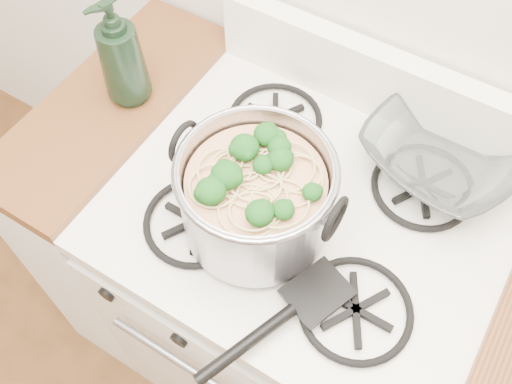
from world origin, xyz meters
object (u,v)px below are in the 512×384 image
at_px(spatula, 318,290).
at_px(glass_bowl, 442,158).
at_px(bottle, 120,52).
at_px(stock_pot, 256,197).
at_px(gas_range, 296,299).

xyz_separation_m(spatula, glass_bowl, (0.08, 0.38, 0.00)).
bearing_deg(glass_bowl, bottle, -164.37).
relative_size(spatula, bottle, 1.22).
xyz_separation_m(spatula, bottle, (-0.57, 0.20, 0.11)).
relative_size(spatula, glass_bowl, 2.54).
bearing_deg(stock_pot, glass_bowl, 52.24).
xyz_separation_m(stock_pot, bottle, (-0.40, 0.13, 0.03)).
bearing_deg(bottle, glass_bowl, 32.55).
relative_size(stock_pot, spatula, 1.00).
bearing_deg(glass_bowl, stock_pot, -127.76).
bearing_deg(gas_range, stock_pot, -125.35).
distance_m(spatula, bottle, 0.61).
height_order(stock_pot, bottle, bottle).
bearing_deg(spatula, bottle, -178.20).
distance_m(gas_range, glass_bowl, 0.58).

